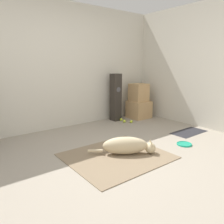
# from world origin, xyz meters

# --- Properties ---
(ground_plane) EXTENTS (12.00, 12.00, 0.00)m
(ground_plane) POSITION_xyz_m (0.00, 0.00, 0.00)
(ground_plane) COLOR #9E9384
(wall_back) EXTENTS (8.00, 0.06, 2.55)m
(wall_back) POSITION_xyz_m (0.00, 2.10, 1.27)
(wall_back) COLOR beige
(wall_back) RESTS_ON ground_plane
(wall_right) EXTENTS (0.06, 8.00, 2.55)m
(wall_right) POSITION_xyz_m (2.60, 0.00, 1.27)
(wall_right) COLOR beige
(wall_right) RESTS_ON ground_plane
(area_rug) EXTENTS (1.41, 1.24, 0.01)m
(area_rug) POSITION_xyz_m (0.18, 0.18, 0.01)
(area_rug) COLOR #847056
(area_rug) RESTS_ON ground_plane
(dog) EXTENTS (0.86, 0.62, 0.26)m
(dog) POSITION_xyz_m (0.35, 0.14, 0.14)
(dog) COLOR beige
(dog) RESTS_ON area_rug
(frisbee) EXTENTS (0.25, 0.25, 0.03)m
(frisbee) POSITION_xyz_m (1.37, -0.15, 0.01)
(frisbee) COLOR #199E7A
(frisbee) RESTS_ON ground_plane
(cardboard_box_lower) EXTENTS (0.50, 0.46, 0.42)m
(cardboard_box_lower) POSITION_xyz_m (2.10, 1.67, 0.21)
(cardboard_box_lower) COLOR tan
(cardboard_box_lower) RESTS_ON ground_plane
(cardboard_box_upper) EXTENTS (0.39, 0.36, 0.43)m
(cardboard_box_upper) POSITION_xyz_m (2.09, 1.69, 0.64)
(cardboard_box_upper) COLOR tan
(cardboard_box_upper) RESTS_ON cardboard_box_lower
(floor_speaker) EXTENTS (0.21, 0.21, 1.11)m
(floor_speaker) POSITION_xyz_m (1.49, 1.84, 0.55)
(floor_speaker) COLOR #2D2823
(floor_speaker) RESTS_ON ground_plane
(tennis_ball_by_boxes) EXTENTS (0.07, 0.07, 0.07)m
(tennis_ball_by_boxes) POSITION_xyz_m (1.61, 1.42, 0.03)
(tennis_ball_by_boxes) COLOR #C6E033
(tennis_ball_by_boxes) RESTS_ON ground_plane
(tennis_ball_near_speaker) EXTENTS (0.07, 0.07, 0.07)m
(tennis_ball_near_speaker) POSITION_xyz_m (1.51, 1.54, 0.03)
(tennis_ball_near_speaker) COLOR #C6E033
(tennis_ball_near_speaker) RESTS_ON ground_plane
(tennis_ball_loose_on_carpet) EXTENTS (0.07, 0.07, 0.07)m
(tennis_ball_loose_on_carpet) POSITION_xyz_m (1.55, 1.70, 0.03)
(tennis_ball_loose_on_carpet) COLOR #C6E033
(tennis_ball_loose_on_carpet) RESTS_ON ground_plane
(door_mat) EXTENTS (0.76, 0.38, 0.01)m
(door_mat) POSITION_xyz_m (2.04, 0.20, 0.00)
(door_mat) COLOR #28282D
(door_mat) RESTS_ON ground_plane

